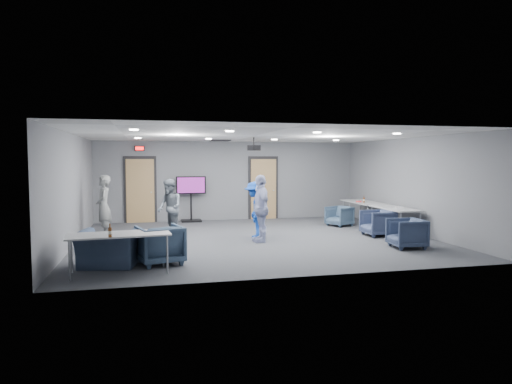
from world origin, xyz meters
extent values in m
plane|color=#383A3F|center=(0.00, 0.00, 0.00)|extent=(9.00, 9.00, 0.00)
plane|color=white|center=(0.00, 0.00, 2.70)|extent=(9.00, 9.00, 0.00)
cube|color=slate|center=(0.00, 4.00, 1.35)|extent=(9.00, 0.02, 2.70)
cube|color=slate|center=(0.00, -4.00, 1.35)|extent=(9.00, 0.02, 2.70)
cube|color=slate|center=(-4.50, 0.00, 1.35)|extent=(0.02, 8.00, 2.70)
cube|color=slate|center=(4.50, 0.00, 1.35)|extent=(0.02, 8.00, 2.70)
cube|color=black|center=(-3.00, 3.97, 1.08)|extent=(1.06, 0.06, 2.24)
cube|color=#A37E4F|center=(-3.00, 3.93, 1.05)|extent=(0.90, 0.05, 2.10)
cylinder|color=#9B9FA4|center=(-2.65, 3.88, 1.00)|extent=(0.04, 0.10, 0.04)
cube|color=black|center=(1.20, 3.97, 1.08)|extent=(1.06, 0.06, 2.24)
cube|color=#A37E4F|center=(1.20, 3.93, 1.05)|extent=(0.90, 0.05, 2.10)
cylinder|color=#9B9FA4|center=(1.55, 3.88, 1.00)|extent=(0.04, 0.10, 0.04)
cube|color=black|center=(-3.00, 3.94, 2.45)|extent=(0.32, 0.06, 0.16)
cube|color=#FF0C0C|center=(-3.00, 3.90, 2.45)|extent=(0.26, 0.02, 0.11)
cube|color=black|center=(-0.50, 2.80, 2.69)|extent=(0.60, 0.60, 0.03)
cylinder|color=white|center=(-3.00, -1.80, 2.69)|extent=(0.18, 0.18, 0.02)
cylinder|color=white|center=(-3.00, 1.80, 2.69)|extent=(0.18, 0.18, 0.02)
cylinder|color=white|center=(-1.00, -1.80, 2.69)|extent=(0.18, 0.18, 0.02)
cylinder|color=white|center=(-1.00, 1.80, 2.69)|extent=(0.18, 0.18, 0.02)
cylinder|color=white|center=(1.00, -1.80, 2.69)|extent=(0.18, 0.18, 0.02)
cylinder|color=white|center=(1.00, 1.80, 2.69)|extent=(0.18, 0.18, 0.02)
cylinder|color=white|center=(3.00, -1.80, 2.69)|extent=(0.18, 0.18, 0.02)
cylinder|color=white|center=(3.00, 1.80, 2.69)|extent=(0.18, 0.18, 0.02)
imported|color=gray|center=(-3.90, 1.08, 0.83)|extent=(0.46, 0.65, 1.67)
imported|color=slate|center=(-2.19, 0.88, 0.78)|extent=(0.84, 0.93, 1.56)
imported|color=#AFB7E1|center=(0.02, -0.45, 0.85)|extent=(0.45, 1.01, 1.70)
imported|color=#1B49B3|center=(0.01, 0.14, 0.75)|extent=(0.72, 1.05, 1.50)
imported|color=#3B4F66|center=(3.08, 1.66, 0.31)|extent=(0.90, 0.89, 0.62)
imported|color=#36415E|center=(3.35, -0.31, 0.35)|extent=(0.79, 0.77, 0.71)
imported|color=#323D57|center=(3.16, -2.04, 0.35)|extent=(0.82, 0.80, 0.69)
imported|color=#3D526B|center=(-2.52, -2.40, 0.39)|extent=(1.02, 1.03, 0.78)
imported|color=#3B4B67|center=(-3.51, -2.40, 0.35)|extent=(1.24, 1.13, 0.70)
cube|color=#A4A6A9|center=(4.00, 1.84, 0.71)|extent=(0.80, 1.91, 0.03)
cylinder|color=#9B9FA4|center=(3.68, 2.71, 0.35)|extent=(0.04, 0.04, 0.70)
cylinder|color=#9B9FA4|center=(3.68, 0.97, 0.35)|extent=(0.04, 0.04, 0.70)
cylinder|color=#9B9FA4|center=(4.32, 2.71, 0.35)|extent=(0.04, 0.04, 0.70)
cylinder|color=#9B9FA4|center=(4.32, 0.97, 0.35)|extent=(0.04, 0.04, 0.70)
cube|color=#A4A6A9|center=(4.00, -0.06, 0.71)|extent=(0.74, 1.77, 0.03)
cylinder|color=#9B9FA4|center=(3.71, 0.74, 0.35)|extent=(0.04, 0.04, 0.70)
cylinder|color=#9B9FA4|center=(3.71, -0.86, 0.35)|extent=(0.04, 0.04, 0.70)
cylinder|color=#9B9FA4|center=(4.29, 0.74, 0.35)|extent=(0.04, 0.04, 0.70)
cylinder|color=#9B9FA4|center=(4.29, -0.86, 0.35)|extent=(0.04, 0.04, 0.70)
cube|color=#A4A6A9|center=(-3.26, -3.00, 0.71)|extent=(1.88, 0.93, 0.03)
cylinder|color=#9B9FA4|center=(-2.47, -2.62, 0.35)|extent=(0.04, 0.04, 0.70)
cylinder|color=#9B9FA4|center=(-4.11, -2.78, 0.35)|extent=(0.04, 0.04, 0.70)
cylinder|color=#9B9FA4|center=(-2.41, -3.22, 0.35)|extent=(0.04, 0.04, 0.70)
cylinder|color=#9B9FA4|center=(-4.06, -3.38, 0.35)|extent=(0.04, 0.04, 0.70)
cylinder|color=#633110|center=(-3.39, -3.36, 0.81)|extent=(0.06, 0.06, 0.17)
cylinder|color=#633110|center=(-3.39, -3.36, 0.93)|extent=(0.02, 0.02, 0.07)
cylinder|color=beige|center=(-3.39, -3.36, 0.81)|extent=(0.06, 0.06, 0.06)
cylinder|color=#633110|center=(3.87, 1.58, 0.81)|extent=(0.05, 0.05, 0.15)
cylinder|color=#633110|center=(3.87, 1.58, 0.92)|extent=(0.02, 0.02, 0.07)
cylinder|color=beige|center=(3.87, 1.58, 0.81)|extent=(0.06, 0.06, 0.05)
cube|color=red|center=(3.79, 1.78, 0.75)|extent=(0.20, 0.16, 0.04)
cube|color=silver|center=(4.04, -0.24, 0.75)|extent=(0.23, 0.19, 0.04)
cube|color=black|center=(-1.35, 3.75, 0.03)|extent=(0.66, 0.47, 0.06)
cylinder|color=black|center=(-1.35, 3.75, 0.62)|extent=(0.06, 0.06, 1.14)
cube|color=black|center=(-1.35, 3.75, 1.23)|extent=(1.00, 0.07, 0.59)
cube|color=#741A75|center=(-1.35, 3.70, 1.23)|extent=(0.90, 0.01, 0.51)
cylinder|color=black|center=(0.11, 0.71, 2.58)|extent=(0.04, 0.04, 0.22)
cube|color=black|center=(0.11, 0.71, 2.40)|extent=(0.40, 0.36, 0.14)
cylinder|color=black|center=(0.11, 0.55, 2.40)|extent=(0.08, 0.06, 0.08)
camera|label=1|loc=(-2.71, -11.56, 2.06)|focal=32.00mm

